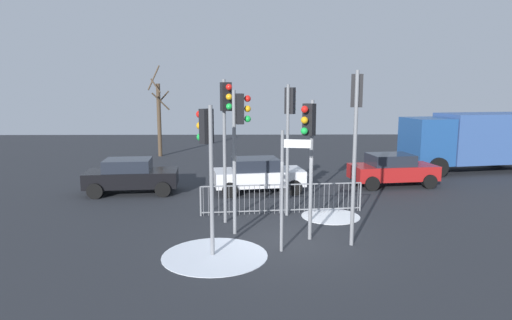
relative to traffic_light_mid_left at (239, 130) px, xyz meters
name	(u,v)px	position (x,y,z in m)	size (l,w,h in m)	color
ground_plane	(289,239)	(1.49, -0.58, -3.21)	(60.00, 60.00, 0.00)	#26282D
traffic_light_mid_left	(239,130)	(0.00, 0.00, 0.00)	(0.56, 0.36, 4.38)	slate
traffic_light_rear_left	(309,139)	(2.01, -0.69, -0.20)	(0.45, 0.48, 4.10)	slate
traffic_light_foreground_left	(356,119)	(3.26, -0.96, 0.38)	(0.36, 0.56, 4.91)	slate
traffic_light_foreground_right	(207,146)	(-0.79, -1.73, -0.27)	(0.47, 0.46, 4.01)	slate
traffic_light_mid_right	(226,119)	(-0.44, 1.01, 0.24)	(0.40, 0.53, 4.71)	slate
traffic_light_rear_right	(290,120)	(1.70, 2.06, 0.13)	(0.42, 0.52, 4.56)	slate
direction_sign_post	(284,185)	(1.24, -1.56, -1.35)	(0.78, 0.20, 3.34)	slate
pedestrian_guard_railing	(282,198)	(1.48, 2.17, -2.66)	(5.80, 0.64, 1.07)	slate
car_red_far	(392,169)	(6.84, 6.68, -2.44)	(3.99, 2.35, 1.47)	maroon
car_black_mid	(131,175)	(-4.72, 5.40, -2.44)	(3.95, 2.24, 1.47)	black
car_white_near	(258,174)	(0.68, 5.54, -2.44)	(4.01, 2.40, 1.47)	silver
delivery_truck	(471,139)	(12.14, 10.21, -1.47)	(7.35, 3.76, 3.10)	#33518C
bare_tree_left	(159,116)	(-5.56, 15.85, -0.60)	(1.46, 1.49, 5.90)	#473828
snow_patch_kerb	(331,216)	(3.15, 1.76, -3.20)	(2.03, 2.03, 0.01)	white
snow_patch_island	(215,256)	(-0.62, -1.89, -3.20)	(2.83, 2.83, 0.01)	silver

